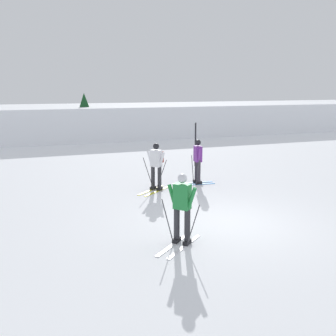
{
  "coord_description": "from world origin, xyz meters",
  "views": [
    {
      "loc": [
        -5.18,
        -9.11,
        3.67
      ],
      "look_at": [
        -0.49,
        3.54,
        0.9
      ],
      "focal_mm": 42.42,
      "sensor_mm": 36.0,
      "label": 1
    }
  ],
  "objects_px": {
    "skier_white": "(156,164)",
    "trail_marker_pole": "(195,144)",
    "skier_green": "(182,207)",
    "conifer_far_left": "(85,110)",
    "skier_purple": "(198,160)"
  },
  "relations": [
    {
      "from": "skier_white",
      "to": "trail_marker_pole",
      "type": "height_order",
      "value": "trail_marker_pole"
    },
    {
      "from": "skier_green",
      "to": "conifer_far_left",
      "type": "bearing_deg",
      "value": 87.53
    },
    {
      "from": "skier_purple",
      "to": "conifer_far_left",
      "type": "distance_m",
      "value": 15.02
    },
    {
      "from": "trail_marker_pole",
      "to": "conifer_far_left",
      "type": "distance_m",
      "value": 12.06
    },
    {
      "from": "skier_white",
      "to": "skier_green",
      "type": "xyz_separation_m",
      "value": [
        -1.06,
        -4.98,
        -0.04
      ]
    },
    {
      "from": "skier_purple",
      "to": "trail_marker_pole",
      "type": "distance_m",
      "value": 3.59
    },
    {
      "from": "trail_marker_pole",
      "to": "conifer_far_left",
      "type": "xyz_separation_m",
      "value": [
        -3.36,
        11.54,
        1.04
      ]
    },
    {
      "from": "skier_white",
      "to": "trail_marker_pole",
      "type": "xyz_separation_m",
      "value": [
        3.17,
        3.67,
        0.06
      ]
    },
    {
      "from": "skier_purple",
      "to": "conifer_far_left",
      "type": "height_order",
      "value": "conifer_far_left"
    },
    {
      "from": "skier_white",
      "to": "conifer_far_left",
      "type": "height_order",
      "value": "conifer_far_left"
    },
    {
      "from": "skier_purple",
      "to": "trail_marker_pole",
      "type": "xyz_separation_m",
      "value": [
        1.4,
        3.31,
        0.1
      ]
    },
    {
      "from": "skier_purple",
      "to": "skier_white",
      "type": "bearing_deg",
      "value": -168.57
    },
    {
      "from": "skier_green",
      "to": "skier_purple",
      "type": "distance_m",
      "value": 6.05
    },
    {
      "from": "skier_green",
      "to": "trail_marker_pole",
      "type": "bearing_deg",
      "value": 63.93
    },
    {
      "from": "skier_white",
      "to": "trail_marker_pole",
      "type": "distance_m",
      "value": 4.85
    }
  ]
}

